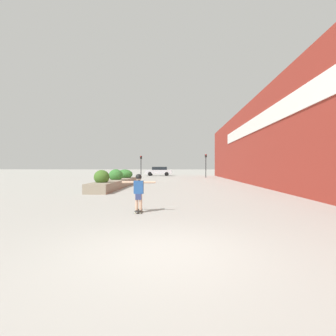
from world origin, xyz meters
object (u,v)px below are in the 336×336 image
Objects in this scene: traffic_light_left at (141,163)px; car_center_left at (159,171)px; traffic_light_right at (206,162)px; skateboard at (139,211)px; car_leftmost at (252,172)px; skateboarder at (139,188)px.

car_center_left is at bearing 74.48° from traffic_light_left.
car_center_left is 1.46× the size of traffic_light_left.
traffic_light_right is (7.47, -7.38, 1.50)m from car_center_left.
car_leftmost reaches higher than skateboard.
traffic_light_right is at bearing -134.66° from car_center_left.
skateboarder is at bearing -100.31° from traffic_light_right.
traffic_light_right is (-8.52, -6.55, 1.55)m from car_leftmost.
skateboarder is 29.65m from traffic_light_left.
traffic_light_right is at bearing 80.12° from skateboarder.
skateboard is 0.12× the size of car_center_left.
skateboarder is 36.87m from car_center_left.
skateboarder is at bearing 90.42° from skateboard.
traffic_light_left is (-4.19, 29.32, 2.14)m from skateboard.
skateboard is at bearing -176.71° from car_center_left.
traffic_light_right is at bearing 0.63° from traffic_light_left.
skateboarder is 0.39× the size of traffic_light_left.
traffic_light_left is (-2.08, -7.48, 1.37)m from car_center_left.
traffic_light_left is at bearing -179.37° from traffic_light_right.
skateboarder reaches higher than skateboard.
skateboard is 0.79m from skateboarder.
traffic_light_right is at bearing 80.12° from skateboard.
traffic_light_right reaches higher than car_center_left.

